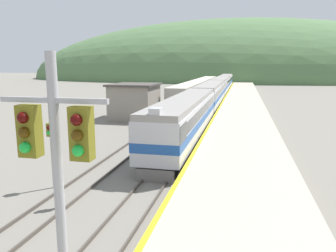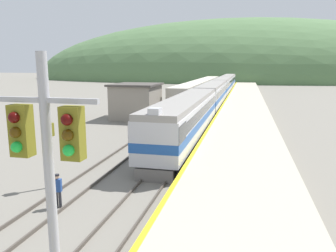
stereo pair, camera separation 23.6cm
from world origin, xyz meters
The scene contains 13 objects.
track_main centered at (0.00, 70.00, 0.08)m, with size 1.52×180.00×0.16m.
track_siding centered at (-3.82, 70.00, 0.08)m, with size 1.51×180.00×0.16m.
platform centered at (4.75, 50.00, 0.46)m, with size 6.29×140.00×0.93m.
distant_hills centered at (0.00, 157.75, 0.00)m, with size 199.80×89.91×54.34m.
station_shed centered at (-8.39, 38.58, 2.19)m, with size 5.61×6.42×4.35m.
express_train_lead_car centered at (0.00, 27.45, 2.13)m, with size 2.96×21.65×4.26m.
carriage_second centered at (0.00, 50.12, 2.12)m, with size 2.95×21.47×3.90m.
carriage_third centered at (0.00, 72.47, 2.12)m, with size 2.95×21.47×3.90m.
carriage_fourth centered at (0.00, 94.82, 2.12)m, with size 2.95×21.47×3.90m.
siding_train centered at (-3.82, 65.10, 1.89)m, with size 2.90×47.77×3.65m.
signal_mast_main centered at (1.26, 5.19, 4.49)m, with size 2.20×0.42×6.87m.
signal_post_siding centered at (-5.16, 14.95, 2.62)m, with size 0.36×0.42×3.64m.
track_worker centered at (-3.45, 12.70, 0.92)m, with size 0.39×0.28×1.63m.
Camera 2 is at (4.93, -0.20, 6.62)m, focal length 35.00 mm.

